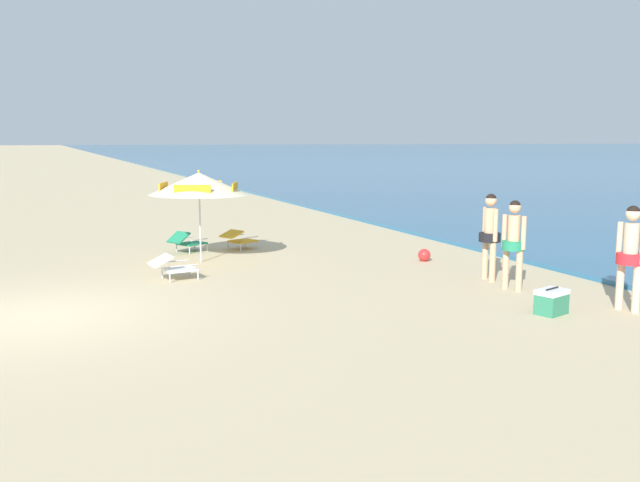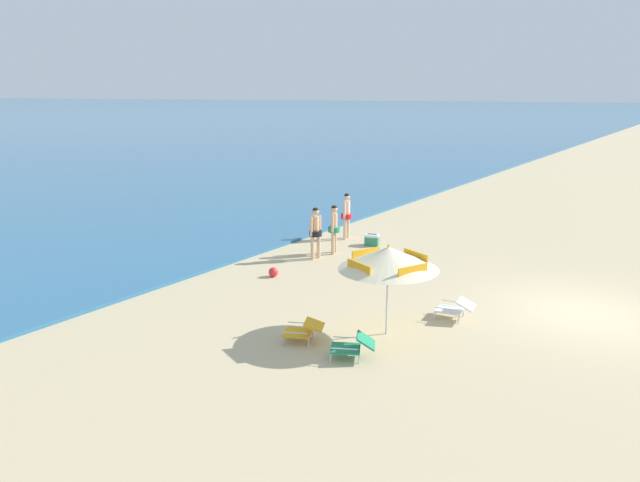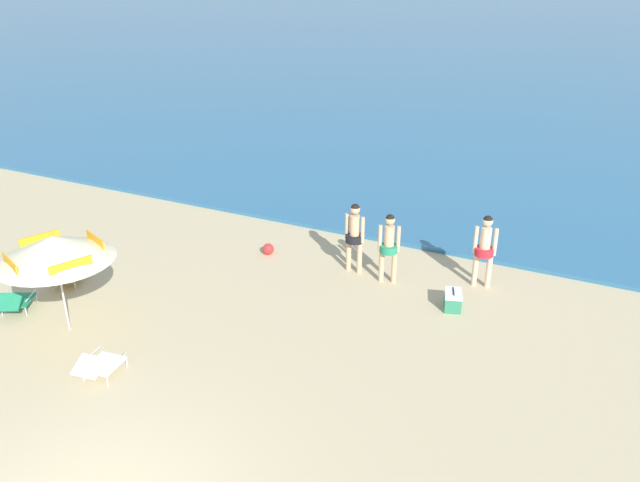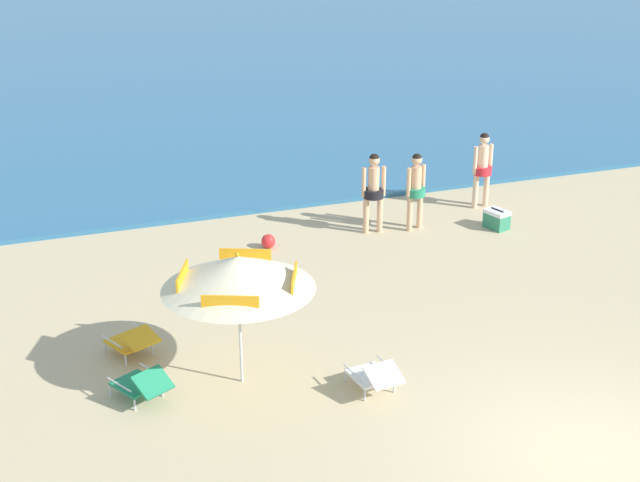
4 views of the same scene
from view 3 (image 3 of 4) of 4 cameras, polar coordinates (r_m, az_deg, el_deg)
The scene contains 9 objects.
beach_umbrella_striped_main at distance 12.62m, azimuth -23.40°, elevation -0.63°, with size 2.71×2.72×2.08m.
lounge_chair_under_umbrella at distance 14.96m, azimuth -22.47°, elevation -2.96°, with size 0.85×1.00×0.50m.
lounge_chair_beside_umbrella at distance 11.61m, azimuth -19.76°, elevation -10.73°, with size 0.65×0.95×0.51m.
lounge_chair_facing_sea at distance 14.32m, azimuth -26.38°, elevation -4.99°, with size 0.89×1.03×0.52m.
person_standing_near_shore at distance 14.01m, azimuth 15.00°, elevation -0.46°, with size 0.50×0.42×1.71m.
person_standing_beside at distance 14.21m, azimuth 3.22°, elevation 0.73°, with size 0.50×0.42×1.71m.
person_wading_in at distance 13.82m, azimuth 6.39°, elevation -0.23°, with size 0.47×0.41×1.66m.
cooler_box at distance 13.30m, azimuth 12.17°, elevation -5.36°, with size 0.48×0.58×0.43m.
beach_ball at distance 15.45m, azimuth -4.80°, elevation -0.75°, with size 0.28×0.28×0.28m, color red.
Camera 3 is at (5.32, -3.83, 6.67)m, focal length 34.60 mm.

